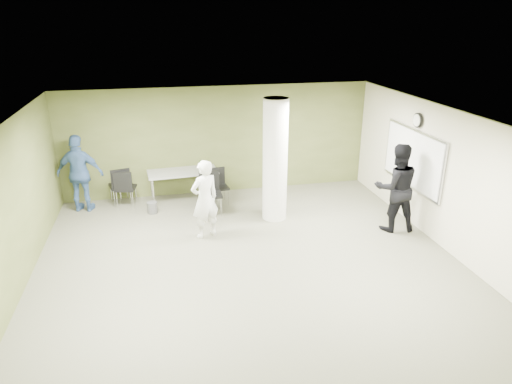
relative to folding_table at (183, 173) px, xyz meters
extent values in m
plane|color=#535241|center=(0.98, -3.45, -0.76)|extent=(8.00, 8.00, 0.00)
plane|color=white|center=(0.98, -3.45, 2.04)|extent=(8.00, 8.00, 0.00)
cube|color=#4A5327|center=(0.98, 0.55, 0.64)|extent=(8.00, 2.80, 0.02)
cube|color=#4A5327|center=(-3.02, -3.45, 0.64)|extent=(0.02, 8.00, 2.80)
cube|color=beige|center=(4.98, -3.45, 0.64)|extent=(0.02, 8.00, 2.80)
cylinder|color=silver|center=(1.98, -1.45, 0.64)|extent=(0.56, 0.56, 2.80)
cube|color=silver|center=(4.91, -2.25, 0.74)|extent=(0.04, 2.30, 1.30)
cube|color=white|center=(4.89, -2.25, 0.74)|extent=(0.02, 2.20, 1.20)
cylinder|color=black|center=(4.91, -2.25, 1.59)|extent=(0.05, 0.32, 0.32)
cylinder|color=white|center=(4.88, -2.25, 1.59)|extent=(0.02, 0.26, 0.26)
cube|color=gray|center=(-0.02, 0.00, 0.03)|extent=(1.76, 0.87, 0.04)
cylinder|color=silver|center=(-0.76, -0.35, -0.38)|extent=(0.04, 0.04, 0.77)
cylinder|color=silver|center=(0.77, -0.24, -0.38)|extent=(0.04, 0.04, 0.77)
cylinder|color=silver|center=(-0.81, 0.24, -0.38)|extent=(0.04, 0.04, 0.77)
cylinder|color=silver|center=(0.73, 0.36, -0.38)|extent=(0.04, 0.04, 0.77)
cylinder|color=#1F4918|center=(0.44, -0.03, 0.17)|extent=(0.07, 0.07, 0.25)
cylinder|color=#B2B2B7|center=(0.58, -0.08, 0.14)|extent=(0.06, 0.06, 0.18)
cylinder|color=#4C4C4C|center=(-0.81, -0.58, -0.63)|extent=(0.24, 0.24, 0.28)
cube|color=black|center=(-1.57, 0.20, -0.29)|extent=(0.59, 0.59, 0.05)
cube|color=black|center=(-1.52, -0.01, -0.03)|extent=(0.46, 0.16, 0.47)
cylinder|color=silver|center=(-1.43, 0.44, -0.54)|extent=(0.02, 0.02, 0.45)
cylinder|color=silver|center=(-1.81, 0.34, -0.54)|extent=(0.02, 0.02, 0.45)
cylinder|color=silver|center=(-1.33, 0.06, -0.54)|extent=(0.02, 0.02, 0.45)
cylinder|color=silver|center=(-1.71, -0.04, -0.54)|extent=(0.02, 0.02, 0.45)
cube|color=black|center=(-1.43, 0.05, -0.31)|extent=(0.54, 0.54, 0.05)
cube|color=black|center=(-1.46, -0.16, -0.05)|extent=(0.45, 0.11, 0.46)
cylinder|color=silver|center=(-1.21, 0.21, -0.55)|extent=(0.02, 0.02, 0.44)
cylinder|color=silver|center=(-1.59, 0.27, -0.55)|extent=(0.02, 0.02, 0.44)
cylinder|color=silver|center=(-1.27, -0.17, -0.55)|extent=(0.02, 0.02, 0.44)
cylinder|color=silver|center=(-1.65, -0.11, -0.55)|extent=(0.02, 0.02, 0.44)
cube|color=black|center=(0.56, -0.92, -0.27)|extent=(0.51, 0.51, 0.05)
cube|color=black|center=(0.56, -0.69, 0.00)|extent=(0.48, 0.05, 0.49)
cylinder|color=silver|center=(0.36, -1.13, -0.53)|extent=(0.02, 0.02, 0.47)
cylinder|color=silver|center=(0.77, -1.13, -0.53)|extent=(0.02, 0.02, 0.47)
cylinder|color=silver|center=(0.36, -0.71, -0.53)|extent=(0.02, 0.02, 0.47)
cylinder|color=silver|center=(0.77, -0.71, -0.53)|extent=(0.02, 0.02, 0.47)
cube|color=black|center=(0.84, -0.34, -0.33)|extent=(0.50, 0.50, 0.05)
cube|color=black|center=(0.81, -0.13, -0.09)|extent=(0.43, 0.09, 0.43)
cylinder|color=silver|center=(0.68, -0.54, -0.56)|extent=(0.02, 0.02, 0.42)
cylinder|color=silver|center=(1.05, -0.49, -0.56)|extent=(0.02, 0.02, 0.42)
cylinder|color=silver|center=(0.64, -0.18, -0.56)|extent=(0.02, 0.02, 0.42)
cylinder|color=silver|center=(1.00, -0.13, -0.56)|extent=(0.02, 0.02, 0.42)
imported|color=silver|center=(0.31, -2.08, 0.09)|extent=(0.74, 0.63, 1.71)
imported|color=black|center=(4.38, -2.60, 0.22)|extent=(1.05, 0.87, 1.96)
imported|color=#38588B|center=(-2.42, -0.05, 0.18)|extent=(1.18, 0.72, 1.88)
camera|label=1|loc=(-0.53, -10.92, 3.70)|focal=32.00mm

